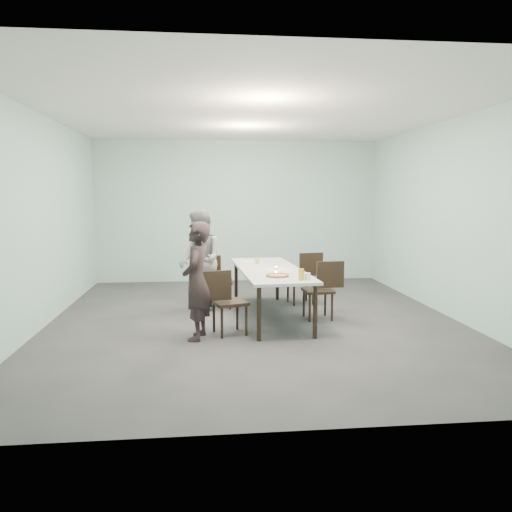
{
  "coord_description": "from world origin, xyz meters",
  "views": [
    {
      "loc": [
        -0.73,
        -7.21,
        1.87
      ],
      "look_at": [
        0.0,
        -0.24,
        1.0
      ],
      "focal_mm": 35.0,
      "sensor_mm": 36.0,
      "label": 1
    }
  ],
  "objects": [
    {
      "name": "chair_far_right",
      "position": [
        0.99,
        1.11,
        0.5
      ],
      "size": [
        0.64,
        0.47,
        0.87
      ],
      "rotation": [
        0.0,
        0.0,
        3.28
      ],
      "color": "black",
      "rests_on": "ground"
    },
    {
      "name": "beer_glass",
      "position": [
        0.53,
        -0.86,
        0.82
      ],
      "size": [
        0.08,
        0.08,
        0.15
      ],
      "primitive_type": "cylinder",
      "color": "gold",
      "rests_on": "table"
    },
    {
      "name": "diner_far",
      "position": [
        -0.8,
        0.72,
        0.82
      ],
      "size": [
        0.84,
        0.95,
        1.64
      ],
      "primitive_type": "imported",
      "rotation": [
        0.0,
        0.0,
        -1.25
      ],
      "color": "slate",
      "rests_on": "ground"
    },
    {
      "name": "ground",
      "position": [
        0.0,
        0.0,
        0.0
      ],
      "size": [
        7.0,
        7.0,
        0.0
      ],
      "primitive_type": "plane",
      "color": "#333335",
      "rests_on": "ground"
    },
    {
      "name": "menu",
      "position": [
        0.04,
        1.01,
        0.75
      ],
      "size": [
        0.31,
        0.24,
        0.01
      ],
      "primitive_type": "cube",
      "rotation": [
        0.0,
        0.0,
        0.05
      ],
      "color": "silver",
      "rests_on": "table"
    },
    {
      "name": "room_shell",
      "position": [
        0.0,
        0.0,
        2.03
      ],
      "size": [
        6.02,
        7.02,
        3.01
      ],
      "color": "#A0CAC5",
      "rests_on": "ground"
    },
    {
      "name": "chair_near_left",
      "position": [
        -0.48,
        -0.69,
        0.5
      ],
      "size": [
        0.65,
        0.52,
        0.87
      ],
      "rotation": [
        0.0,
        0.0,
        0.29
      ],
      "color": "black",
      "rests_on": "ground"
    },
    {
      "name": "chair_near_right",
      "position": [
        1.04,
        0.02,
        0.5
      ],
      "size": [
        0.62,
        0.44,
        0.87
      ],
      "rotation": [
        0.0,
        0.0,
        3.2
      ],
      "color": "black",
      "rests_on": "ground"
    },
    {
      "name": "pizza",
      "position": [
        0.26,
        -0.58,
        0.77
      ],
      "size": [
        0.34,
        0.34,
        0.04
      ],
      "color": "white",
      "rests_on": "table"
    },
    {
      "name": "side_plate",
      "position": [
        0.44,
        -0.24,
        0.76
      ],
      "size": [
        0.18,
        0.18,
        0.01
      ],
      "primitive_type": "cylinder",
      "color": "white",
      "rests_on": "table"
    },
    {
      "name": "diner_near",
      "position": [
        -0.83,
        -0.85,
        0.76
      ],
      "size": [
        0.46,
        0.62,
        1.53
      ],
      "primitive_type": "imported",
      "rotation": [
        0.0,
        0.0,
        -1.76
      ],
      "color": "black",
      "rests_on": "ground"
    },
    {
      "name": "tealight",
      "position": [
        0.34,
        0.1,
        0.77
      ],
      "size": [
        0.06,
        0.06,
        0.05
      ],
      "color": "silver",
      "rests_on": "table"
    },
    {
      "name": "table",
      "position": [
        0.26,
        0.2,
        0.69
      ],
      "size": [
        1.04,
        2.65,
        0.75
      ],
      "rotation": [
        0.0,
        0.0,
        0.05
      ],
      "color": "white",
      "rests_on": "ground"
    },
    {
      "name": "chair_far_left",
      "position": [
        -0.56,
        0.96,
        0.5
      ],
      "size": [
        0.62,
        0.45,
        0.87
      ],
      "rotation": [
        0.0,
        0.0,
        -0.06
      ],
      "color": "black",
      "rests_on": "ground"
    },
    {
      "name": "amber_tumbler",
      "position": [
        0.13,
        0.78,
        0.79
      ],
      "size": [
        0.07,
        0.07,
        0.08
      ],
      "primitive_type": "cylinder",
      "color": "gold",
      "rests_on": "table"
    },
    {
      "name": "water_tumbler",
      "position": [
        0.62,
        -0.83,
        0.8
      ],
      "size": [
        0.08,
        0.08,
        0.09
      ],
      "primitive_type": "cylinder",
      "color": "silver",
      "rests_on": "table"
    }
  ]
}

